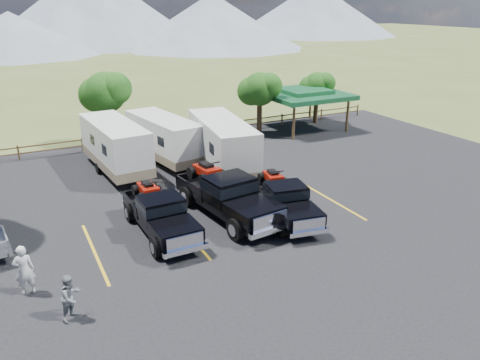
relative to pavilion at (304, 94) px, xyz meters
name	(u,v)px	position (x,y,z in m)	size (l,w,h in m)	color
ground	(270,264)	(-13.00, -17.00, -2.79)	(320.00, 320.00, 0.00)	#445624
asphalt_lot	(236,232)	(-13.00, -14.00, -2.77)	(44.00, 34.00, 0.04)	black
stall_lines	(227,223)	(-13.00, -13.00, -2.74)	(12.12, 5.50, 0.01)	gold
tree_ne_a	(259,89)	(-4.03, 0.01, 0.69)	(3.11, 2.92, 4.76)	black
tree_ne_b	(317,86)	(1.98, 1.01, 0.34)	(2.77, 2.59, 4.27)	black
tree_north	(105,92)	(-15.03, 2.02, 1.05)	(3.46, 3.24, 5.25)	black
rail_fence	(166,133)	(-11.00, 1.50, -2.18)	(36.12, 0.12, 1.00)	brown
pavilion	(304,94)	(0.00, 0.00, 0.00)	(6.20, 6.20, 3.22)	brown
rig_left	(160,213)	(-15.99, -12.48, -1.80)	(2.19, 5.93, 1.97)	black
rig_center	(226,194)	(-12.63, -12.22, -1.65)	(3.06, 7.03, 2.27)	black
rig_right	(284,198)	(-10.25, -13.55, -1.83)	(2.77, 5.91, 1.90)	black
trailer_left	(115,147)	(-15.85, -3.67, -1.16)	(2.80, 8.74, 3.02)	silver
trailer_center	(164,139)	(-12.68, -3.18, -1.24)	(3.23, 8.35, 2.89)	silver
trailer_right	(222,145)	(-10.19, -6.57, -1.10)	(3.34, 9.14, 3.16)	silver
person_a	(24,270)	(-21.64, -14.84, -1.81)	(0.68, 0.45, 1.87)	silver
person_b	(71,297)	(-20.42, -17.03, -1.95)	(0.77, 0.60, 1.59)	slate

